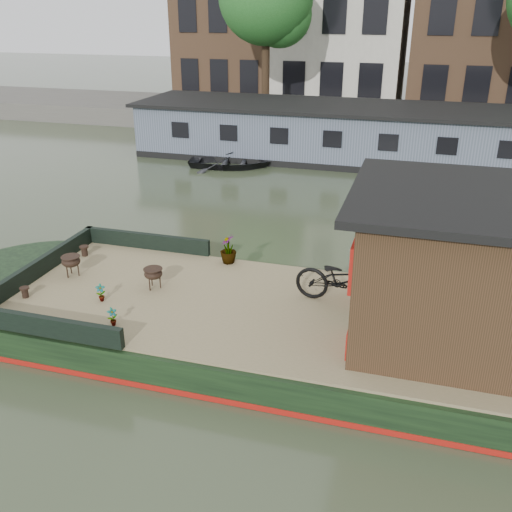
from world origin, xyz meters
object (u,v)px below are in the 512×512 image
(brazier_rear, at_px, (154,278))
(dinghy, at_px, (230,159))
(cabin, at_px, (475,268))
(brazier_front, at_px, (72,266))
(bicycle, at_px, (345,280))
(potted_plant_a, at_px, (101,293))

(brazier_rear, height_order, dinghy, brazier_rear)
(cabin, relative_size, brazier_front, 9.39)
(bicycle, xyz_separation_m, dinghy, (-5.91, 10.94, -0.80))
(potted_plant_a, bearing_deg, cabin, 5.39)
(bicycle, relative_size, brazier_front, 4.26)
(bicycle, xyz_separation_m, brazier_front, (-5.40, -0.36, -0.26))
(bicycle, distance_m, dinghy, 12.46)
(potted_plant_a, xyz_separation_m, brazier_front, (-1.12, 0.80, 0.04))
(brazier_front, bearing_deg, dinghy, 92.59)
(brazier_front, height_order, dinghy, brazier_front)
(brazier_front, relative_size, brazier_rear, 1.03)
(bicycle, relative_size, brazier_rear, 4.38)
(cabin, relative_size, bicycle, 2.21)
(cabin, bearing_deg, bicycle, 164.81)
(brazier_rear, xyz_separation_m, dinghy, (-2.33, 11.34, -0.53))
(bicycle, bearing_deg, brazier_front, 99.36)
(cabin, height_order, dinghy, cabin)
(potted_plant_a, xyz_separation_m, brazier_rear, (0.70, 0.76, 0.04))
(cabin, relative_size, potted_plant_a, 11.83)
(cabin, bearing_deg, dinghy, 124.77)
(dinghy, bearing_deg, brazier_rear, -178.54)
(cabin, height_order, brazier_front, cabin)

